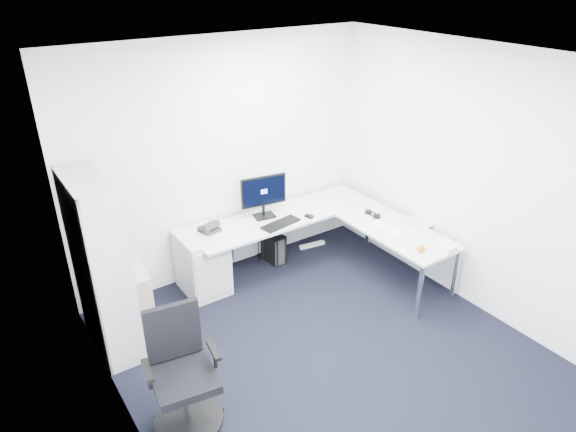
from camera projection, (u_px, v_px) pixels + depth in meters
ground at (338, 363)px, 4.76m from camera, size 4.20×4.20×0.00m
ceiling at (355, 65)px, 3.55m from camera, size 4.20×4.20×0.00m
wall_back at (224, 160)px, 5.71m from camera, size 3.60×0.02×2.70m
wall_left at (127, 312)px, 3.25m from camera, size 0.02×4.20×2.70m
wall_right at (486, 186)px, 5.06m from camera, size 0.02×4.20×2.70m
l_desk at (300, 251)px, 5.92m from camera, size 2.30×1.29×0.67m
drawer_pedestal at (202, 263)px, 5.68m from camera, size 0.45×0.56×0.70m
bookshelf at (101, 267)px, 4.63m from camera, size 0.34×0.87×1.74m
task_chair at (184, 376)px, 3.91m from camera, size 0.65×0.65×1.02m
black_pc_tower at (271, 247)px, 6.32m from camera, size 0.22×0.40×0.37m
beige_pc_tower at (139, 288)px, 5.51m from camera, size 0.22×0.43×0.39m
power_strip at (312, 245)px, 6.69m from camera, size 0.36×0.11×0.04m
monitor at (264, 196)px, 5.86m from camera, size 0.56×0.26×0.52m
black_keyboard at (281, 224)px, 5.79m from camera, size 0.49×0.24×0.02m
mouse at (309, 216)px, 5.95m from camera, size 0.08×0.11×0.03m
desk_phone at (209, 227)px, 5.59m from camera, size 0.23×0.23×0.14m
laptop at (417, 214)px, 5.77m from camera, size 0.38×0.37×0.24m
white_keyboard at (388, 229)px, 5.69m from camera, size 0.15×0.44×0.01m
headphones at (373, 213)px, 6.00m from camera, size 0.13×0.21×0.05m
orange_fruit at (421, 248)px, 5.24m from camera, size 0.08×0.08×0.08m
tissue_box at (446, 247)px, 5.27m from camera, size 0.15×0.24×0.08m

